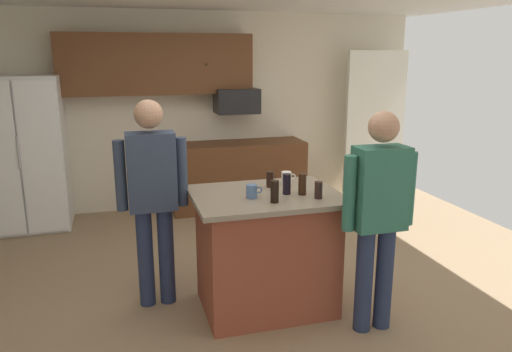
# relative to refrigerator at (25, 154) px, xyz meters

# --- Properties ---
(floor) EXTENTS (7.04, 7.04, 0.00)m
(floor) POSITION_rel_refrigerator_xyz_m (2.00, -2.38, -0.91)
(floor) COLOR #937A5B
(floor) RESTS_ON ground
(back_wall) EXTENTS (6.40, 0.10, 2.60)m
(back_wall) POSITION_rel_refrigerator_xyz_m (2.00, 0.42, 0.39)
(back_wall) COLOR beige
(back_wall) RESTS_ON ground
(french_door_window_panel) EXTENTS (0.90, 0.06, 2.00)m
(french_door_window_panel) POSITION_rel_refrigerator_xyz_m (4.60, 0.02, 0.19)
(french_door_window_panel) COLOR white
(french_door_window_panel) RESTS_ON ground
(cabinet_run_upper) EXTENTS (2.40, 0.38, 0.75)m
(cabinet_run_upper) POSITION_rel_refrigerator_xyz_m (1.60, 0.22, 1.02)
(cabinet_run_upper) COLOR brown
(cabinet_run_lower) EXTENTS (1.80, 0.63, 0.90)m
(cabinet_run_lower) POSITION_rel_refrigerator_xyz_m (2.60, 0.10, -0.46)
(cabinet_run_lower) COLOR brown
(cabinet_run_lower) RESTS_ON ground
(refrigerator) EXTENTS (0.91, 0.76, 1.82)m
(refrigerator) POSITION_rel_refrigerator_xyz_m (0.00, 0.00, 0.00)
(refrigerator) COLOR white
(refrigerator) RESTS_ON ground
(microwave_over_range) EXTENTS (0.56, 0.40, 0.32)m
(microwave_over_range) POSITION_rel_refrigerator_xyz_m (2.60, 0.12, 0.54)
(microwave_over_range) COLOR black
(kitchen_island) EXTENTS (1.17, 0.89, 0.98)m
(kitchen_island) POSITION_rel_refrigerator_xyz_m (2.17, -2.63, -0.41)
(kitchen_island) COLOR brown
(kitchen_island) RESTS_ON ground
(person_guest_left) EXTENTS (0.57, 0.23, 1.71)m
(person_guest_left) POSITION_rel_refrigerator_xyz_m (1.30, -2.32, 0.08)
(person_guest_left) COLOR #232D4C
(person_guest_left) RESTS_ON ground
(person_guest_right) EXTENTS (0.57, 0.22, 1.67)m
(person_guest_right) POSITION_rel_refrigerator_xyz_m (2.85, -3.17, 0.05)
(person_guest_right) COLOR #232D4C
(person_guest_right) RESTS_ON ground
(glass_short_whisky) EXTENTS (0.06, 0.06, 0.17)m
(glass_short_whisky) POSITION_rel_refrigerator_xyz_m (2.43, -2.73, 0.16)
(glass_short_whisky) COLOR black
(glass_short_whisky) RESTS_ON kitchen_island
(tumbler_amber) EXTENTS (0.06, 0.06, 0.13)m
(tumbler_amber) POSITION_rel_refrigerator_xyz_m (2.25, -2.44, 0.14)
(tumbler_amber) COLOR black
(tumbler_amber) RESTS_ON kitchen_island
(mug_ceramic_white) EXTENTS (0.13, 0.08, 0.10)m
(mug_ceramic_white) POSITION_rel_refrigerator_xyz_m (2.03, -2.71, 0.12)
(mug_ceramic_white) COLOR #4C6B99
(mug_ceramic_white) RESTS_ON kitchen_island
(mug_blue_stoneware) EXTENTS (0.13, 0.09, 0.11)m
(mug_blue_stoneware) POSITION_rel_refrigerator_xyz_m (2.42, -2.39, 0.12)
(mug_blue_stoneware) COLOR white
(mug_blue_stoneware) RESTS_ON kitchen_island
(glass_stout_tall) EXTENTS (0.06, 0.06, 0.13)m
(glass_stout_tall) POSITION_rel_refrigerator_xyz_m (2.51, -2.86, 0.14)
(glass_stout_tall) COLOR black
(glass_stout_tall) RESTS_ON kitchen_island
(glass_dark_ale) EXTENTS (0.06, 0.06, 0.17)m
(glass_dark_ale) POSITION_rel_refrigerator_xyz_m (2.15, -2.87, 0.15)
(glass_dark_ale) COLOR black
(glass_dark_ale) RESTS_ON kitchen_island
(glass_pilsner) EXTENTS (0.06, 0.06, 0.16)m
(glass_pilsner) POSITION_rel_refrigerator_xyz_m (2.32, -2.68, 0.15)
(glass_pilsner) COLOR black
(glass_pilsner) RESTS_ON kitchen_island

